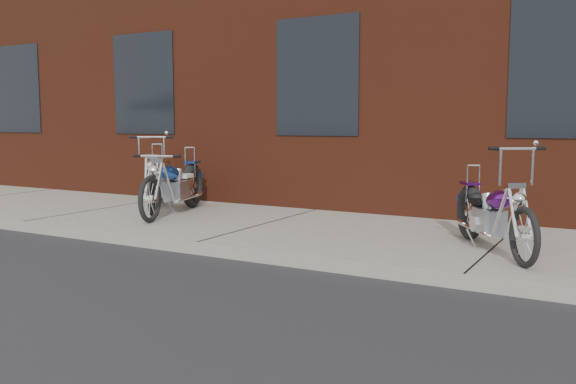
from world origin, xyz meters
The scene contains 6 objects.
ground centered at (0.00, 0.00, 0.00)m, with size 120.00×120.00×0.00m, color #29282B.
sidewalk centered at (0.00, 1.50, 0.07)m, with size 22.00×3.00×0.15m, color slate.
building_brick centered at (0.00, 8.00, 4.00)m, with size 22.00×10.00×8.00m, color #5A2312.
chopper_purple centered at (3.01, 1.15, 0.51)m, with size 1.18×1.72×1.12m.
chopper_blue centered at (-1.63, 1.57, 0.55)m, with size 0.80×2.15×0.96m.
chopper_third centered at (-2.33, 1.94, 0.56)m, with size 1.48×1.87×1.16m.
Camera 1 is at (4.24, -5.43, 1.49)m, focal length 38.00 mm.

